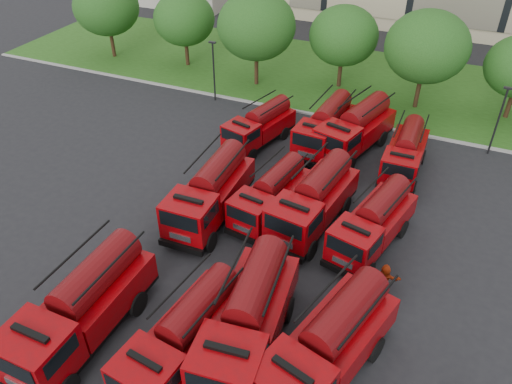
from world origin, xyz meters
TOP-DOWN VIEW (x-y plane):
  - ground at (0.00, 0.00)m, footprint 140.00×140.00m
  - lawn at (0.00, 26.00)m, footprint 70.00×16.00m
  - curb at (0.00, 17.90)m, footprint 70.00×0.30m
  - tree_0 at (-24.00, 22.00)m, footprint 6.30×6.30m
  - tree_1 at (-16.00, 23.00)m, footprint 5.71×5.71m
  - tree_2 at (-8.00, 21.50)m, footprint 6.72×6.72m
  - tree_3 at (-1.00, 24.00)m, footprint 5.88×5.88m
  - tree_4 at (6.00, 22.50)m, footprint 6.55×6.55m
  - lamp_post_0 at (-10.00, 17.20)m, footprint 0.60×0.25m
  - lamp_post_1 at (12.00, 17.20)m, footprint 0.60×0.25m
  - fire_truck_0 at (-4.06, -7.03)m, footprint 3.03×7.98m
  - fire_truck_1 at (0.77, -6.45)m, footprint 3.30×7.30m
  - fire_truck_2 at (2.92, -4.70)m, footprint 3.61×8.22m
  - fire_truck_3 at (6.48, -4.65)m, footprint 4.67×8.20m
  - fire_truck_4 at (-2.91, 2.97)m, footprint 2.97×7.72m
  - fire_truck_5 at (0.25, 4.51)m, footprint 3.17×6.67m
  - fire_truck_6 at (2.85, 4.68)m, footprint 3.65×7.80m
  - fire_truck_7 at (6.40, 4.20)m, footprint 3.88×7.16m
  - fire_truck_8 at (-3.62, 11.98)m, footprint 3.73×6.72m
  - fire_truck_9 at (0.89, 13.44)m, footprint 3.06×7.35m
  - fire_truck_10 at (2.98, 13.72)m, footprint 4.55×8.01m
  - fire_truck_11 at (6.73, 12.31)m, footprint 2.43×6.56m
  - firefighter_4 at (-2.56, 0.16)m, footprint 0.81×0.94m
  - firefighter_5 at (7.76, 0.98)m, footprint 1.66×0.83m

SIDE VIEW (x-z plane):
  - ground at x=0.00m, z-range 0.00..0.00m
  - firefighter_4 at x=-2.56m, z-range -0.81..0.81m
  - firefighter_5 at x=7.76m, z-range -0.86..0.86m
  - lawn at x=0.00m, z-range 0.00..0.12m
  - curb at x=0.00m, z-range 0.00..0.14m
  - fire_truck_8 at x=-3.62m, z-range 0.01..2.91m
  - fire_truck_5 at x=0.25m, z-range 0.01..2.93m
  - fire_truck_11 at x=6.73m, z-range 0.01..2.99m
  - fire_truck_7 at x=6.40m, z-range 0.01..3.11m
  - fire_truck_1 at x=0.77m, z-range 0.01..3.22m
  - fire_truck_9 at x=0.89m, z-range 0.01..3.28m
  - fire_truck_6 at x=2.85m, z-range 0.01..3.43m
  - fire_truck_10 at x=2.98m, z-range 0.01..3.47m
  - fire_truck_4 at x=-2.91m, z-range 0.01..3.49m
  - fire_truck_3 at x=6.48m, z-range 0.01..3.55m
  - fire_truck_0 at x=-4.06m, z-range 0.01..3.62m
  - fire_truck_2 at x=2.92m, z-range 0.01..3.64m
  - lamp_post_0 at x=-10.00m, z-range 0.34..5.45m
  - lamp_post_1 at x=12.00m, z-range 0.34..5.45m
  - tree_1 at x=-16.00m, z-range 1.06..8.04m
  - tree_3 at x=-1.00m, z-range 1.09..8.28m
  - tree_0 at x=-24.00m, z-range 1.17..8.87m
  - tree_4 at x=6.00m, z-range 1.21..9.23m
  - tree_2 at x=-8.00m, z-range 1.25..9.46m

